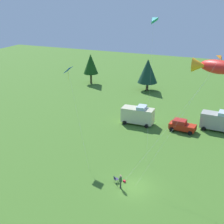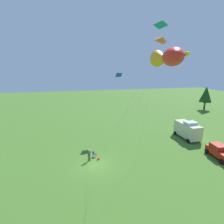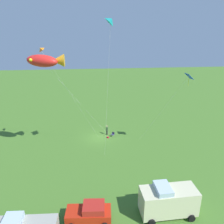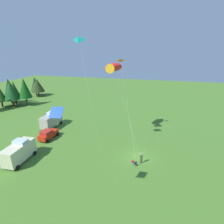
{
  "view_description": "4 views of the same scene",
  "coord_description": "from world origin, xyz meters",
  "px_view_note": "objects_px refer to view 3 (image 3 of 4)",
  "views": [
    {
      "loc": [
        9.42,
        -29.29,
        21.21
      ],
      "look_at": [
        -4.46,
        3.79,
        7.33
      ],
      "focal_mm": 50.0,
      "sensor_mm": 36.0,
      "label": 1
    },
    {
      "loc": [
        20.9,
        -2.79,
        12.76
      ],
      "look_at": [
        -1.15,
        2.4,
        6.99
      ],
      "focal_mm": 28.0,
      "sensor_mm": 36.0,
      "label": 2
    },
    {
      "loc": [
        1.8,
        33.94,
        16.68
      ],
      "look_at": [
        -1.9,
        2.91,
        5.56
      ],
      "focal_mm": 35.0,
      "sensor_mm": 36.0,
      "label": 3
    },
    {
      "loc": [
        -24.79,
        -2.18,
        16.67
      ],
      "look_at": [
        -2.36,
        3.6,
        8.38
      ],
      "focal_mm": 28.0,
      "sensor_mm": 36.0,
      "label": 4
    }
  ],
  "objects_px": {
    "person_kite_flyer": "(107,129)",
    "kite_delta_orange": "(40,50)",
    "van_camper_beige": "(168,200)",
    "car_red_sedan": "(90,213)",
    "folding_chair": "(113,134)",
    "kite_diamond_blue": "(188,78)",
    "kite_delta_teal": "(112,21)",
    "backpack_on_grass": "(108,137)",
    "kite_large_fish": "(46,61)"
  },
  "relations": [
    {
      "from": "van_camper_beige",
      "to": "person_kite_flyer",
      "type": "bearing_deg",
      "value": -78.49
    },
    {
      "from": "van_camper_beige",
      "to": "kite_large_fish",
      "type": "xyz_separation_m",
      "value": [
        12.22,
        -12.09,
        11.99
      ]
    },
    {
      "from": "kite_diamond_blue",
      "to": "kite_delta_orange",
      "type": "bearing_deg",
      "value": -4.93
    },
    {
      "from": "backpack_on_grass",
      "to": "kite_diamond_blue",
      "type": "xyz_separation_m",
      "value": [
        -10.32,
        5.67,
        11.01
      ]
    },
    {
      "from": "van_camper_beige",
      "to": "kite_delta_orange",
      "type": "distance_m",
      "value": 22.79
    },
    {
      "from": "car_red_sedan",
      "to": "kite_delta_orange",
      "type": "height_order",
      "value": "kite_delta_orange"
    },
    {
      "from": "van_camper_beige",
      "to": "car_red_sedan",
      "type": "relative_size",
      "value": 1.25
    },
    {
      "from": "person_kite_flyer",
      "to": "car_red_sedan",
      "type": "height_order",
      "value": "car_red_sedan"
    },
    {
      "from": "van_camper_beige",
      "to": "kite_delta_teal",
      "type": "xyz_separation_m",
      "value": [
        4.33,
        -9.17,
        16.37
      ]
    },
    {
      "from": "person_kite_flyer",
      "to": "car_red_sedan",
      "type": "distance_m",
      "value": 18.9
    },
    {
      "from": "person_kite_flyer",
      "to": "kite_large_fish",
      "type": "height_order",
      "value": "kite_large_fish"
    },
    {
      "from": "folding_chair",
      "to": "backpack_on_grass",
      "type": "relative_size",
      "value": 2.56
    },
    {
      "from": "folding_chair",
      "to": "van_camper_beige",
      "type": "bearing_deg",
      "value": 48.68
    },
    {
      "from": "kite_delta_orange",
      "to": "kite_diamond_blue",
      "type": "height_order",
      "value": "kite_delta_orange"
    },
    {
      "from": "kite_delta_teal",
      "to": "kite_diamond_blue",
      "type": "height_order",
      "value": "kite_delta_teal"
    },
    {
      "from": "car_red_sedan",
      "to": "kite_delta_teal",
      "type": "xyz_separation_m",
      "value": [
        -3.19,
        -9.14,
        17.07
      ]
    },
    {
      "from": "folding_chair",
      "to": "kite_diamond_blue",
      "type": "bearing_deg",
      "value": 95.43
    },
    {
      "from": "van_camper_beige",
      "to": "folding_chair",
      "type": "bearing_deg",
      "value": -80.86
    },
    {
      "from": "kite_large_fish",
      "to": "kite_diamond_blue",
      "type": "height_order",
      "value": "kite_large_fish"
    },
    {
      "from": "person_kite_flyer",
      "to": "kite_diamond_blue",
      "type": "relative_size",
      "value": 0.15
    },
    {
      "from": "kite_delta_orange",
      "to": "folding_chair",
      "type": "bearing_deg",
      "value": -155.39
    },
    {
      "from": "person_kite_flyer",
      "to": "van_camper_beige",
      "type": "height_order",
      "value": "van_camper_beige"
    },
    {
      "from": "kite_large_fish",
      "to": "kite_delta_teal",
      "type": "xyz_separation_m",
      "value": [
        -7.89,
        2.92,
        4.39
      ]
    },
    {
      "from": "car_red_sedan",
      "to": "van_camper_beige",
      "type": "bearing_deg",
      "value": 5.06
    },
    {
      "from": "folding_chair",
      "to": "kite_delta_teal",
      "type": "xyz_separation_m",
      "value": [
        1.17,
        8.63,
        17.53
      ]
    },
    {
      "from": "backpack_on_grass",
      "to": "folding_chair",
      "type": "bearing_deg",
      "value": -152.59
    },
    {
      "from": "kite_delta_teal",
      "to": "backpack_on_grass",
      "type": "bearing_deg",
      "value": -91.72
    },
    {
      "from": "person_kite_flyer",
      "to": "kite_large_fish",
      "type": "xyz_separation_m",
      "value": [
        8.11,
        6.53,
        12.61
      ]
    },
    {
      "from": "person_kite_flyer",
      "to": "kite_delta_orange",
      "type": "bearing_deg",
      "value": -3.91
    },
    {
      "from": "folding_chair",
      "to": "kite_diamond_blue",
      "type": "xyz_separation_m",
      "value": [
        -9.39,
        6.15,
        10.64
      ]
    },
    {
      "from": "kite_large_fish",
      "to": "van_camper_beige",
      "type": "bearing_deg",
      "value": 135.29
    },
    {
      "from": "kite_delta_orange",
      "to": "kite_diamond_blue",
      "type": "relative_size",
      "value": 1.29
    },
    {
      "from": "person_kite_flyer",
      "to": "kite_delta_orange",
      "type": "height_order",
      "value": "kite_delta_orange"
    },
    {
      "from": "van_camper_beige",
      "to": "kite_delta_teal",
      "type": "bearing_deg",
      "value": -65.66
    },
    {
      "from": "car_red_sedan",
      "to": "backpack_on_grass",
      "type": "bearing_deg",
      "value": 84.08
    },
    {
      "from": "kite_large_fish",
      "to": "backpack_on_grass",
      "type": "bearing_deg",
      "value": -147.27
    },
    {
      "from": "person_kite_flyer",
      "to": "folding_chair",
      "type": "xyz_separation_m",
      "value": [
        -0.95,
        0.82,
        -0.53
      ]
    },
    {
      "from": "person_kite_flyer",
      "to": "backpack_on_grass",
      "type": "xyz_separation_m",
      "value": [
        -0.02,
        1.3,
        -0.91
      ]
    },
    {
      "from": "kite_large_fish",
      "to": "kite_diamond_blue",
      "type": "bearing_deg",
      "value": 178.64
    },
    {
      "from": "backpack_on_grass",
      "to": "kite_diamond_blue",
      "type": "relative_size",
      "value": 0.03
    },
    {
      "from": "van_camper_beige",
      "to": "kite_diamond_blue",
      "type": "height_order",
      "value": "kite_diamond_blue"
    },
    {
      "from": "backpack_on_grass",
      "to": "kite_large_fish",
      "type": "bearing_deg",
      "value": 32.73
    },
    {
      "from": "car_red_sedan",
      "to": "folding_chair",
      "type": "bearing_deg",
      "value": 81.53
    },
    {
      "from": "kite_large_fish",
      "to": "kite_delta_teal",
      "type": "height_order",
      "value": "kite_delta_teal"
    },
    {
      "from": "folding_chair",
      "to": "kite_large_fish",
      "type": "bearing_deg",
      "value": -19.16
    },
    {
      "from": "person_kite_flyer",
      "to": "van_camper_beige",
      "type": "distance_m",
      "value": 19.08
    },
    {
      "from": "car_red_sedan",
      "to": "kite_delta_orange",
      "type": "bearing_deg",
      "value": 117.6
    },
    {
      "from": "person_kite_flyer",
      "to": "kite_delta_teal",
      "type": "height_order",
      "value": "kite_delta_teal"
    },
    {
      "from": "folding_chair",
      "to": "kite_large_fish",
      "type": "distance_m",
      "value": 16.95
    },
    {
      "from": "person_kite_flyer",
      "to": "folding_chair",
      "type": "height_order",
      "value": "person_kite_flyer"
    }
  ]
}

